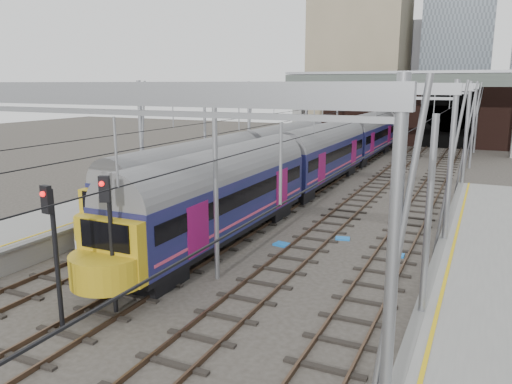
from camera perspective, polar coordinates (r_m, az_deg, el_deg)
The scene contains 16 objects.
ground at distance 19.24m, azimuth -7.42°, elevation -11.79°, with size 160.00×160.00×0.00m, color #38332D.
platform_left at distance 27.21m, azimuth -23.01°, elevation -4.21°, with size 4.32×55.00×1.12m.
platform_right at distance 15.13m, azimuth 25.31°, elevation -17.66°, with size 4.32×47.00×1.12m.
tracks at distance 32.22m, azimuth 6.96°, elevation -1.82°, with size 14.40×80.00×0.22m.
overhead_line at distance 37.51m, azimuth 10.36°, elevation 10.17°, with size 16.80×80.00×8.00m.
retaining_wall at distance 67.28m, azimuth 18.19°, elevation 8.70°, with size 28.00×2.75×9.00m.
overbridge at distance 61.51m, azimuth 16.36°, elevation 11.27°, with size 28.00×3.00×9.25m.
city_skyline at distance 86.02m, azimuth 21.32°, elevation 17.66°, with size 37.50×27.50×60.00m.
train_main at distance 46.78m, azimuth 10.55°, elevation 5.53°, with size 2.80×64.83×4.82m.
train_second at distance 35.82m, azimuth -1.09°, elevation 3.51°, with size 2.60×30.08×4.54m.
signal_near_left at distance 16.87m, azimuth -22.17°, elevation -5.13°, with size 0.36×0.46×4.80m.
signal_near_centre at distance 17.51m, azimuth -16.41°, elevation -3.95°, with size 0.39×0.47×4.87m.
relay_cabinet at distance 24.31m, azimuth -19.20°, elevation -5.83°, with size 0.54×0.45×1.09m, color silver.
equip_cover_a at distance 24.77m, azimuth 3.08°, elevation -6.02°, with size 0.85×0.60×0.10m, color blue.
equip_cover_b at distance 26.08m, azimuth 9.87°, elevation -5.25°, with size 0.72×0.51×0.09m, color blue.
equip_cover_c at distance 24.19m, azimuth 15.71°, elevation -6.94°, with size 0.74×0.52×0.09m, color blue.
Camera 1 is at (9.56, -14.76, 7.81)m, focal length 35.00 mm.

